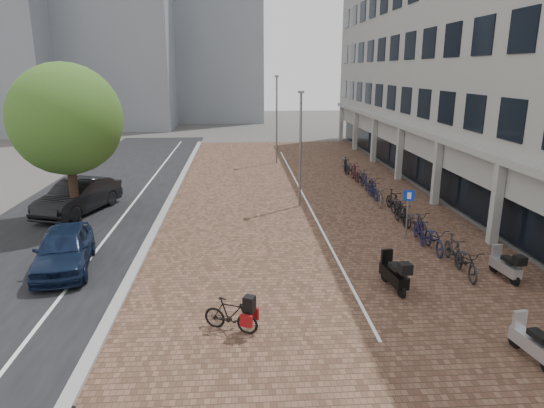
{
  "coord_description": "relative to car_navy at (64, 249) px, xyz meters",
  "views": [
    {
      "loc": [
        -1.37,
        -13.97,
        6.86
      ],
      "look_at": [
        0.0,
        6.0,
        1.3
      ],
      "focal_mm": 32.17,
      "sensor_mm": 36.0,
      "label": 1
    }
  ],
  "objects": [
    {
      "name": "parking_line",
      "position": [
        9.78,
        9.45,
        -0.72
      ],
      "size": [
        0.1,
        30.0,
        0.0
      ],
      "primitive_type": "cube",
      "color": "white",
      "rests_on": "plaza_brick"
    },
    {
      "name": "curb",
      "position": [
        2.48,
        9.45,
        -0.68
      ],
      "size": [
        0.35,
        42.0,
        0.14
      ],
      "primitive_type": "cube",
      "color": "gray",
      "rests_on": "ground"
    },
    {
      "name": "hero_bike",
      "position": [
        5.91,
        -4.67,
        -0.26
      ],
      "size": [
        1.62,
        1.06,
        1.12
      ],
      "rotation": [
        0.0,
        0.0,
        1.15
      ],
      "color": "black",
      "rests_on": "ground"
    },
    {
      "name": "bike_row",
      "position": [
        13.67,
        7.65,
        -0.23
      ],
      "size": [
        1.32,
        20.4,
        1.05
      ],
      "color": "black",
      "rests_on": "ground"
    },
    {
      "name": "car_dark",
      "position": [
        -1.68,
        7.12,
        0.09
      ],
      "size": [
        3.3,
        5.4,
        1.68
      ],
      "primitive_type": "imported",
      "rotation": [
        0.0,
        0.0,
        -0.32
      ],
      "color": "black",
      "rests_on": "ground"
    },
    {
      "name": "street_tree",
      "position": [
        -1.3,
        5.97,
        3.82
      ],
      "size": [
        4.94,
        4.94,
        7.19
      ],
      "color": "#382619",
      "rests_on": "ground"
    },
    {
      "name": "plaza_brick",
      "position": [
        9.58,
        9.45,
        -0.74
      ],
      "size": [
        14.5,
        42.0,
        0.04
      ],
      "primitive_type": "cube",
      "color": "brown",
      "rests_on": "ground"
    },
    {
      "name": "lamp_near",
      "position": [
        9.28,
        7.52,
        2.14
      ],
      "size": [
        0.12,
        0.12,
        5.78
      ],
      "primitive_type": "cylinder",
      "color": "slate",
      "rests_on": "ground"
    },
    {
      "name": "bg_towers",
      "position": [
        -6.76,
        46.39,
        13.21
      ],
      "size": [
        33.0,
        23.0,
        32.0
      ],
      "color": "gray",
      "rests_on": "ground"
    },
    {
      "name": "lane_line",
      "position": [
        0.58,
        9.45,
        -0.73
      ],
      "size": [
        0.12,
        44.0,
        0.0
      ],
      "primitive_type": "cube",
      "color": "white",
      "rests_on": "street_asphalt"
    },
    {
      "name": "parking_sign",
      "position": [
        13.07,
        2.18,
        0.64
      ],
      "size": [
        0.44,
        0.11,
        2.13
      ],
      "rotation": [
        0.0,
        0.0,
        -0.13
      ],
      "color": "slate",
      "rests_on": "ground"
    },
    {
      "name": "scooter_back",
      "position": [
        13.21,
        -6.57,
        -0.21
      ],
      "size": [
        0.71,
        1.63,
        1.08
      ],
      "primitive_type": null,
      "rotation": [
        0.0,
        0.0,
        0.14
      ],
      "color": "#B8B8BE",
      "rests_on": "ground"
    },
    {
      "name": "car_navy",
      "position": [
        0.0,
        0.0,
        0.0
      ],
      "size": [
        2.53,
        4.67,
        1.51
      ],
      "primitive_type": "imported",
      "rotation": [
        0.0,
        0.0,
        0.18
      ],
      "color": "#0E1934",
      "rests_on": "ground"
    },
    {
      "name": "street_asphalt",
      "position": [
        -1.42,
        9.45,
        -0.75
      ],
      "size": [
        8.0,
        50.0,
        0.03
      ],
      "primitive_type": "cube",
      "color": "black",
      "rests_on": "ground"
    },
    {
      "name": "ground",
      "position": [
        7.58,
        -2.55,
        -0.75
      ],
      "size": [
        140.0,
        140.0,
        0.0
      ],
      "primitive_type": "plane",
      "color": "#474442",
      "rests_on": "ground"
    },
    {
      "name": "lamp_far",
      "position": [
        9.03,
        19.59,
        2.43
      ],
      "size": [
        0.12,
        0.12,
        6.37
      ],
      "primitive_type": "cylinder",
      "color": "gray",
      "rests_on": "ground"
    },
    {
      "name": "scooter_front",
      "position": [
        15.08,
        -1.9,
        -0.22
      ],
      "size": [
        0.66,
        1.61,
        1.07
      ],
      "primitive_type": null,
      "rotation": [
        0.0,
        0.0,
        0.12
      ],
      "color": "silver",
      "rests_on": "ground"
    },
    {
      "name": "scooter_mid",
      "position": [
        11.08,
        -2.44,
        -0.16
      ],
      "size": [
        0.76,
        1.79,
        1.19
      ],
      "primitive_type": null,
      "rotation": [
        0.0,
        0.0,
        0.13
      ],
      "color": "black",
      "rests_on": "ground"
    },
    {
      "name": "office_building",
      "position": [
        20.55,
        13.45,
        7.69
      ],
      "size": [
        8.4,
        40.0,
        15.0
      ],
      "color": "gray",
      "rests_on": "ground"
    }
  ]
}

